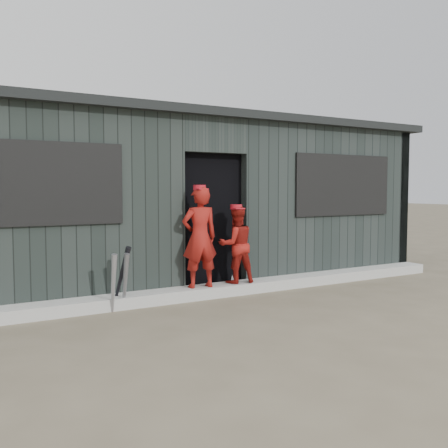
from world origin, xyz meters
TOP-DOWN VIEW (x-y plane):
  - ground at (0.00, 0.00)m, footprint 80.00×80.00m
  - curb at (0.00, 1.82)m, footprint 8.00×0.36m
  - bat_left at (-1.66, 1.57)m, footprint 0.08×0.22m
  - bat_mid at (-1.49, 1.64)m, footprint 0.07×0.24m
  - bat_right at (-1.51, 1.74)m, footprint 0.19×0.36m
  - player_red_left at (-0.38, 1.80)m, footprint 0.53×0.37m
  - player_red_right at (0.22, 1.83)m, footprint 0.58×0.48m
  - player_grey_back at (0.36, 2.34)m, footprint 0.66×0.45m
  - dugout at (-0.00, 3.50)m, footprint 8.30×3.30m

SIDE VIEW (x-z plane):
  - ground at x=0.00m, z-range 0.00..0.00m
  - curb at x=0.00m, z-range 0.00..0.15m
  - bat_mid at x=-1.49m, z-range 0.00..0.72m
  - bat_left at x=-1.66m, z-range 0.00..0.73m
  - bat_right at x=-1.51m, z-range 0.00..0.79m
  - player_grey_back at x=0.36m, z-range 0.00..1.29m
  - player_red_right at x=0.22m, z-range 0.15..1.24m
  - player_red_left at x=-0.38m, z-range 0.15..1.52m
  - dugout at x=0.00m, z-range -0.02..2.60m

